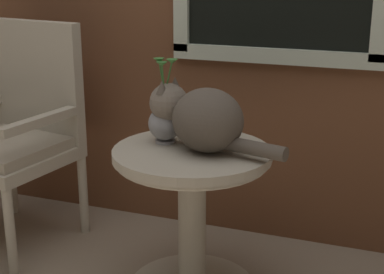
% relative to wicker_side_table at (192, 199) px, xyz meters
% --- Properties ---
extents(wicker_side_table, '(0.62, 0.62, 0.62)m').
position_rel_wicker_side_table_xyz_m(wicker_side_table, '(0.00, 0.00, 0.00)').
color(wicker_side_table, '#B2A893').
rests_on(wicker_side_table, ground_plane).
extents(wicker_chair, '(0.61, 0.60, 1.04)m').
position_rel_wicker_side_table_xyz_m(wicker_chair, '(-0.96, 0.21, 0.14)').
color(wicker_chair, '#B2A893').
rests_on(wicker_chair, ground_plane).
extents(cat, '(0.58, 0.31, 0.26)m').
position_rel_wicker_side_table_xyz_m(cat, '(0.04, 0.01, 0.34)').
color(cat, brown).
rests_on(cat, wicker_side_table).
extents(pewter_vase_with_ivy, '(0.13, 0.13, 0.34)m').
position_rel_wicker_side_table_xyz_m(pewter_vase_with_ivy, '(-0.13, 0.04, 0.31)').
color(pewter_vase_with_ivy, '#99999E').
rests_on(pewter_vase_with_ivy, wicker_side_table).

